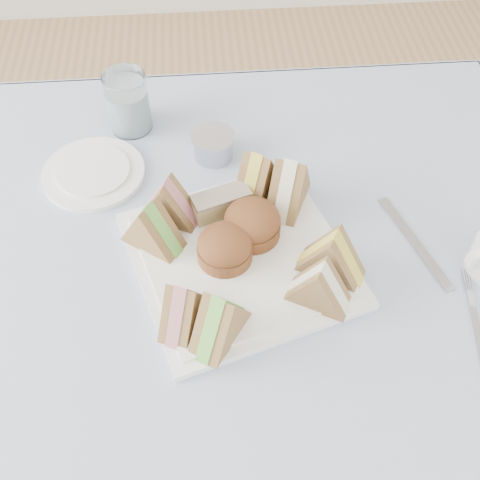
{
  "coord_description": "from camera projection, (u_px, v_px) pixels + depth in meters",
  "views": [
    {
      "loc": [
        -0.03,
        -0.45,
        1.43
      ],
      "look_at": [
        0.01,
        0.06,
        0.8
      ],
      "focal_mm": 45.0,
      "sensor_mm": 36.0,
      "label": 1
    }
  ],
  "objects": [
    {
      "name": "floor",
      "position": [
        237.0,
        475.0,
        1.4
      ],
      "size": [
        4.0,
        4.0,
        0.0
      ],
      "primitive_type": "plane",
      "color": "#9E7751",
      "rests_on": "ground"
    },
    {
      "name": "table",
      "position": [
        237.0,
        411.0,
        1.11
      ],
      "size": [
        0.9,
        0.9,
        0.74
      ],
      "primitive_type": "cube",
      "color": "brown",
      "rests_on": "floor"
    },
    {
      "name": "tablecloth",
      "position": [
        236.0,
        301.0,
        0.82
      ],
      "size": [
        1.02,
        1.02,
        0.01
      ],
      "primitive_type": "cube",
      "color": "silver",
      "rests_on": "table"
    },
    {
      "name": "serving_plate",
      "position": [
        240.0,
        259.0,
        0.85
      ],
      "size": [
        0.36,
        0.36,
        0.01
      ],
      "primitive_type": "cube",
      "rotation": [
        0.0,
        0.0,
        0.3
      ],
      "color": "white",
      "rests_on": "tablecloth"
    },
    {
      "name": "sandwich_fl_a",
      "position": [
        183.0,
        304.0,
        0.75
      ],
      "size": [
        0.07,
        0.09,
        0.08
      ],
      "primitive_type": null,
      "rotation": [
        0.0,
        0.0,
        1.13
      ],
      "color": "olive",
      "rests_on": "serving_plate"
    },
    {
      "name": "sandwich_fl_b",
      "position": [
        220.0,
        316.0,
        0.74
      ],
      "size": [
        0.09,
        0.1,
        0.08
      ],
      "primitive_type": null,
      "rotation": [
        0.0,
        0.0,
        0.97
      ],
      "color": "olive",
      "rests_on": "serving_plate"
    },
    {
      "name": "sandwich_fr_a",
      "position": [
        332.0,
        253.0,
        0.8
      ],
      "size": [
        0.1,
        0.08,
        0.08
      ],
      "primitive_type": null,
      "rotation": [
        0.0,
        0.0,
        -0.53
      ],
      "color": "olive",
      "rests_on": "serving_plate"
    },
    {
      "name": "sandwich_fr_b",
      "position": [
        320.0,
        283.0,
        0.77
      ],
      "size": [
        0.09,
        0.08,
        0.08
      ],
      "primitive_type": null,
      "rotation": [
        0.0,
        0.0,
        -0.5
      ],
      "color": "olive",
      "rests_on": "serving_plate"
    },
    {
      "name": "sandwich_bl_a",
      "position": [
        151.0,
        225.0,
        0.83
      ],
      "size": [
        0.1,
        0.09,
        0.08
      ],
      "primitive_type": null,
      "rotation": [
        0.0,
        0.0,
        2.5
      ],
      "color": "olive",
      "rests_on": "serving_plate"
    },
    {
      "name": "sandwich_bl_b",
      "position": [
        168.0,
        200.0,
        0.86
      ],
      "size": [
        0.1,
        0.07,
        0.08
      ],
      "primitive_type": null,
      "rotation": [
        0.0,
        0.0,
        2.74
      ],
      "color": "olive",
      "rests_on": "serving_plate"
    },
    {
      "name": "sandwich_br_a",
      "position": [
        289.0,
        182.0,
        0.88
      ],
      "size": [
        0.08,
        0.11,
        0.09
      ],
      "primitive_type": null,
      "rotation": [
        0.0,
        0.0,
        -1.98
      ],
      "color": "olive",
      "rests_on": "serving_plate"
    },
    {
      "name": "sandwich_br_b",
      "position": [
        257.0,
        174.0,
        0.89
      ],
      "size": [
        0.08,
        0.1,
        0.08
      ],
      "primitive_type": null,
      "rotation": [
        0.0,
        0.0,
        -2.11
      ],
      "color": "olive",
      "rests_on": "serving_plate"
    },
    {
      "name": "scone_left",
      "position": [
        225.0,
        247.0,
        0.83
      ],
      "size": [
        0.09,
        0.09,
        0.05
      ],
      "primitive_type": "cylinder",
      "rotation": [
        0.0,
        0.0,
        0.22
      ],
      "color": "brown",
      "rests_on": "serving_plate"
    },
    {
      "name": "scone_right",
      "position": [
        252.0,
        223.0,
        0.85
      ],
      "size": [
        0.12,
        0.12,
        0.05
      ],
      "primitive_type": "cylinder",
      "rotation": [
        0.0,
        0.0,
        0.73
      ],
      "color": "brown",
      "rests_on": "serving_plate"
    },
    {
      "name": "pastry_slice",
      "position": [
        221.0,
        204.0,
        0.88
      ],
      "size": [
        0.09,
        0.06,
        0.04
      ],
      "primitive_type": "cube",
      "rotation": [
        0.0,
        0.0,
        0.34
      ],
      "color": "#C8B881",
      "rests_on": "serving_plate"
    },
    {
      "name": "side_plate",
      "position": [
        94.0,
        173.0,
        0.96
      ],
      "size": [
        0.18,
        0.18,
        0.01
      ],
      "primitive_type": "cylinder",
      "rotation": [
        0.0,
        0.0,
        -0.08
      ],
      "color": "white",
      "rests_on": "tablecloth"
    },
    {
      "name": "water_glass",
      "position": [
        128.0,
        102.0,
        1.0
      ],
      "size": [
        0.09,
        0.09,
        0.1
      ],
      "primitive_type": "cylinder",
      "rotation": [
        0.0,
        0.0,
        0.23
      ],
      "color": "white",
      "rests_on": "tablecloth"
    },
    {
      "name": "tea_strainer",
      "position": [
        213.0,
        147.0,
        0.98
      ],
      "size": [
        0.09,
        0.09,
        0.04
      ],
      "primitive_type": "cylinder",
      "rotation": [
        0.0,
        0.0,
        -0.3
      ],
      "color": "#ADABBA",
      "rests_on": "tablecloth"
    },
    {
      "name": "knife",
      "position": [
        414.0,
        242.0,
        0.88
      ],
      "size": [
        0.07,
        0.18,
        0.0
      ],
      "primitive_type": "cube",
      "rotation": [
        0.0,
        0.0,
        0.3
      ],
      "color": "#ADABBA",
      "rests_on": "tablecloth"
    },
    {
      "name": "fork",
      "position": [
        479.0,
        340.0,
        0.78
      ],
      "size": [
        0.03,
        0.16,
        0.0
      ],
      "primitive_type": "cube",
      "rotation": [
        0.0,
        0.0,
        -0.16
      ],
      "color": "#ADABBA",
      "rests_on": "tablecloth"
    }
  ]
}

